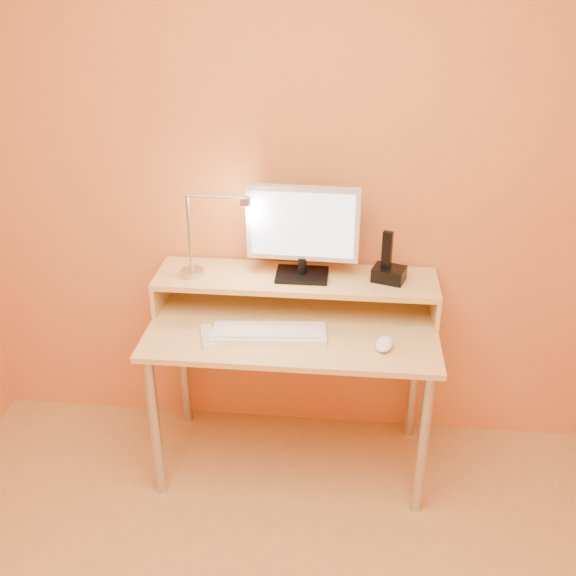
# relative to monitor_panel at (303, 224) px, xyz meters

# --- Properties ---
(wall_back) EXTENTS (3.00, 0.04, 2.50)m
(wall_back) POSITION_rel_monitor_panel_xyz_m (-0.03, 0.16, 0.13)
(wall_back) COLOR #D0873B
(wall_back) RESTS_ON floor
(desk_leg_fl) EXTENTS (0.04, 0.04, 0.69)m
(desk_leg_fl) POSITION_rel_monitor_panel_xyz_m (-0.58, -0.41, -0.77)
(desk_leg_fl) COLOR #B4B4BA
(desk_leg_fl) RESTS_ON floor
(desk_leg_fr) EXTENTS (0.04, 0.04, 0.69)m
(desk_leg_fr) POSITION_rel_monitor_panel_xyz_m (0.52, -0.41, -0.77)
(desk_leg_fr) COLOR #B4B4BA
(desk_leg_fr) RESTS_ON floor
(desk_leg_bl) EXTENTS (0.04, 0.04, 0.69)m
(desk_leg_bl) POSITION_rel_monitor_panel_xyz_m (-0.58, 0.09, -0.77)
(desk_leg_bl) COLOR #B4B4BA
(desk_leg_bl) RESTS_ON floor
(desk_leg_br) EXTENTS (0.04, 0.04, 0.69)m
(desk_leg_br) POSITION_rel_monitor_panel_xyz_m (0.52, 0.09, -0.77)
(desk_leg_br) COLOR #B4B4BA
(desk_leg_br) RESTS_ON floor
(desk_lower) EXTENTS (1.20, 0.60, 0.02)m
(desk_lower) POSITION_rel_monitor_panel_xyz_m (-0.03, -0.16, -0.41)
(desk_lower) COLOR #E8C272
(desk_lower) RESTS_ON floor
(shelf_riser_left) EXTENTS (0.02, 0.30, 0.14)m
(shelf_riser_left) POSITION_rel_monitor_panel_xyz_m (-0.62, -0.01, -0.33)
(shelf_riser_left) COLOR #E8C272
(shelf_riser_left) RESTS_ON desk_lower
(shelf_riser_right) EXTENTS (0.02, 0.30, 0.14)m
(shelf_riser_right) POSITION_rel_monitor_panel_xyz_m (0.56, -0.01, -0.33)
(shelf_riser_right) COLOR #E8C272
(shelf_riser_right) RESTS_ON desk_lower
(desk_shelf) EXTENTS (1.20, 0.30, 0.02)m
(desk_shelf) POSITION_rel_monitor_panel_xyz_m (-0.03, -0.01, -0.25)
(desk_shelf) COLOR #E8C272
(desk_shelf) RESTS_ON desk_lower
(monitor_foot) EXTENTS (0.22, 0.16, 0.02)m
(monitor_foot) POSITION_rel_monitor_panel_xyz_m (0.00, -0.01, -0.23)
(monitor_foot) COLOR black
(monitor_foot) RESTS_ON desk_shelf
(monitor_neck) EXTENTS (0.04, 0.04, 0.07)m
(monitor_neck) POSITION_rel_monitor_panel_xyz_m (0.00, -0.01, -0.19)
(monitor_neck) COLOR black
(monitor_neck) RESTS_ON monitor_foot
(monitor_panel) EXTENTS (0.47, 0.05, 0.32)m
(monitor_panel) POSITION_rel_monitor_panel_xyz_m (0.00, 0.00, 0.00)
(monitor_panel) COLOR silver
(monitor_panel) RESTS_ON monitor_neck
(monitor_back) EXTENTS (0.42, 0.03, 0.27)m
(monitor_back) POSITION_rel_monitor_panel_xyz_m (0.00, 0.02, 0.00)
(monitor_back) COLOR black
(monitor_back) RESTS_ON monitor_panel
(monitor_screen) EXTENTS (0.42, 0.02, 0.28)m
(monitor_screen) POSITION_rel_monitor_panel_xyz_m (0.00, -0.02, 0.00)
(monitor_screen) COLOR silver
(monitor_screen) RESTS_ON monitor_panel
(lamp_base) EXTENTS (0.10, 0.10, 0.02)m
(lamp_base) POSITION_rel_monitor_panel_xyz_m (-0.47, -0.04, -0.23)
(lamp_base) COLOR #B4B4BA
(lamp_base) RESTS_ON desk_shelf
(lamp_post) EXTENTS (0.01, 0.01, 0.33)m
(lamp_post) POSITION_rel_monitor_panel_xyz_m (-0.47, -0.04, -0.05)
(lamp_post) COLOR #B4B4BA
(lamp_post) RESTS_ON lamp_base
(lamp_arm) EXTENTS (0.24, 0.01, 0.01)m
(lamp_arm) POSITION_rel_monitor_panel_xyz_m (-0.35, -0.04, 0.12)
(lamp_arm) COLOR #B4B4BA
(lamp_arm) RESTS_ON lamp_post
(lamp_head) EXTENTS (0.04, 0.04, 0.03)m
(lamp_head) POSITION_rel_monitor_panel_xyz_m (-0.23, -0.04, 0.10)
(lamp_head) COLOR #B4B4BA
(lamp_head) RESTS_ON lamp_arm
(lamp_bulb) EXTENTS (0.03, 0.03, 0.00)m
(lamp_bulb) POSITION_rel_monitor_panel_xyz_m (-0.23, -0.04, 0.09)
(lamp_bulb) COLOR #FFEAC6
(lamp_bulb) RESTS_ON lamp_head
(phone_dock) EXTENTS (0.15, 0.13, 0.06)m
(phone_dock) POSITION_rel_monitor_panel_xyz_m (0.36, -0.01, -0.21)
(phone_dock) COLOR black
(phone_dock) RESTS_ON desk_shelf
(phone_handset) EXTENTS (0.05, 0.04, 0.16)m
(phone_handset) POSITION_rel_monitor_panel_xyz_m (0.35, -0.01, -0.10)
(phone_handset) COLOR black
(phone_handset) RESTS_ON phone_dock
(phone_led) EXTENTS (0.01, 0.00, 0.04)m
(phone_led) POSITION_rel_monitor_panel_xyz_m (0.41, -0.06, -0.21)
(phone_led) COLOR #3953FE
(phone_led) RESTS_ON phone_dock
(keyboard) EXTENTS (0.47, 0.18, 0.02)m
(keyboard) POSITION_rel_monitor_panel_xyz_m (-0.11, -0.24, -0.39)
(keyboard) COLOR white
(keyboard) RESTS_ON desk_lower
(mouse) EXTENTS (0.09, 0.13, 0.04)m
(mouse) POSITION_rel_monitor_panel_xyz_m (0.35, -0.29, -0.38)
(mouse) COLOR white
(mouse) RESTS_ON desk_lower
(remote_control) EXTENTS (0.09, 0.17, 0.02)m
(remote_control) POSITION_rel_monitor_panel_xyz_m (-0.36, -0.28, -0.39)
(remote_control) COLOR white
(remote_control) RESTS_ON desk_lower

